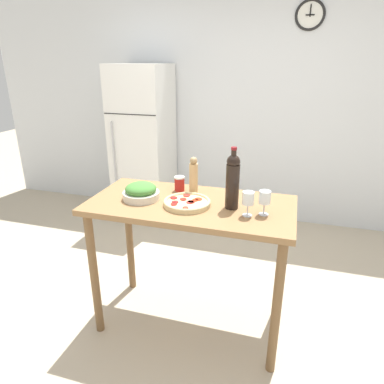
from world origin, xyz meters
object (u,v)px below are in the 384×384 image
object	(u,v)px
refrigerator	(143,145)
pepper_mill	(194,176)
salad_bowl	(141,192)
homemade_pizza	(187,203)
wine_glass_near	(248,199)
wine_bottle	(233,180)
salt_canister	(180,184)
wine_glass_far	(265,199)

from	to	relation	value
refrigerator	pepper_mill	distance (m)	1.84
salad_bowl	homemade_pizza	distance (m)	0.32
wine_glass_near	pepper_mill	distance (m)	0.48
refrigerator	wine_bottle	size ratio (longest dim) A/B	4.65
wine_bottle	wine_glass_near	bearing A→B (deg)	-38.69
wine_bottle	salad_bowl	bearing A→B (deg)	-177.54
refrigerator	salt_canister	xyz separation A→B (m)	(0.94, -1.48, 0.12)
wine_glass_near	homemade_pizza	xyz separation A→B (m)	(-0.38, 0.05, -0.08)
refrigerator	wine_glass_near	bearing A→B (deg)	-50.42
wine_glass_near	salad_bowl	xyz separation A→B (m)	(-0.70, 0.06, -0.05)
pepper_mill	wine_glass_near	bearing A→B (deg)	-32.24
refrigerator	homemade_pizza	size ratio (longest dim) A/B	5.99
refrigerator	wine_glass_near	xyz separation A→B (m)	(1.45, -1.76, 0.17)
pepper_mill	homemade_pizza	world-z (taller)	pepper_mill
wine_glass_near	pepper_mill	bearing A→B (deg)	147.76
pepper_mill	salt_canister	world-z (taller)	pepper_mill
wine_glass_near	salt_canister	bearing A→B (deg)	151.29
salad_bowl	salt_canister	size ratio (longest dim) A/B	2.33
refrigerator	salt_canister	distance (m)	1.75
pepper_mill	salad_bowl	distance (m)	0.37
homemade_pizza	salad_bowl	bearing A→B (deg)	176.98
salad_bowl	wine_bottle	bearing A→B (deg)	2.46
salad_bowl	wine_glass_far	bearing A→B (deg)	-1.53
refrigerator	salad_bowl	bearing A→B (deg)	-66.19
refrigerator	salt_canister	bearing A→B (deg)	-57.51
wine_glass_far	salt_canister	xyz separation A→B (m)	(-0.60, 0.24, -0.05)
pepper_mill	homemade_pizza	distance (m)	0.23
wine_glass_far	refrigerator	bearing A→B (deg)	131.97
wine_bottle	wine_glass_far	distance (m)	0.22
wine_glass_far	salad_bowl	size ratio (longest dim) A/B	0.62
wine_bottle	salt_canister	world-z (taller)	wine_bottle
refrigerator	wine_bottle	distance (m)	2.16
wine_glass_far	salad_bowl	world-z (taller)	wine_glass_far
wine_glass_far	pepper_mill	distance (m)	0.54
wine_bottle	wine_glass_near	distance (m)	0.16
salt_canister	homemade_pizza	bearing A→B (deg)	-61.44
wine_bottle	homemade_pizza	world-z (taller)	wine_bottle
wine_glass_near	salt_canister	xyz separation A→B (m)	(-0.51, 0.28, -0.05)
wine_glass_far	salad_bowl	xyz separation A→B (m)	(-0.80, 0.02, -0.05)
wine_bottle	wine_glass_far	world-z (taller)	wine_bottle
homemade_pizza	salt_canister	world-z (taller)	salt_canister
refrigerator	wine_bottle	xyz separation A→B (m)	(1.34, -1.67, 0.24)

